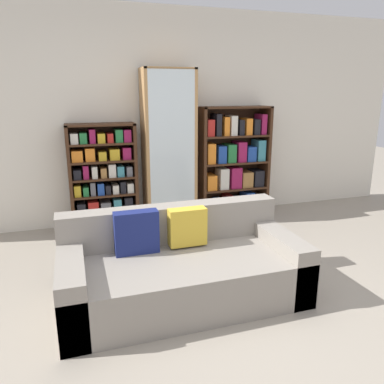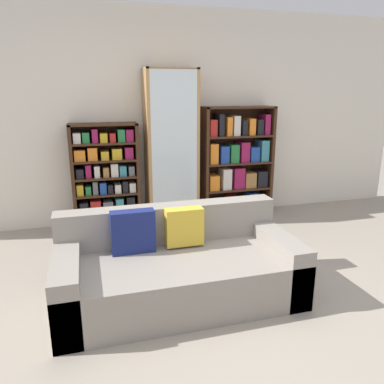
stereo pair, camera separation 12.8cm
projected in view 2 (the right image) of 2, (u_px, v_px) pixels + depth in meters
The scene contains 7 objects.
ground_plane at pixel (229, 319), 2.86m from camera, with size 16.00×16.00×0.00m, color gray.
wall_back at pixel (161, 118), 4.86m from camera, with size 7.14×0.06×2.70m.
couch at pixel (177, 268), 3.11m from camera, with size 1.94×0.92×0.74m.
bookshelf_left at pixel (106, 177), 4.65m from camera, with size 0.82×0.32×1.31m.
display_cabinet at pixel (171, 149), 4.78m from camera, with size 0.65×0.36×1.96m.
bookshelf_right at pixel (237, 165), 5.10m from camera, with size 0.97×0.32×1.49m.
wine_bottle at pixel (219, 215), 4.79m from camera, with size 0.08×0.08×0.38m.
Camera 2 is at (-0.96, -2.33, 1.69)m, focal length 35.00 mm.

